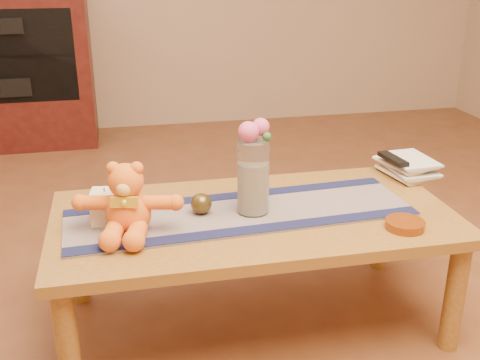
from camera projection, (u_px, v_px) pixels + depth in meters
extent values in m
plane|color=brown|center=(253.00, 321.00, 2.21)|extent=(5.50, 5.50, 0.00)
cube|color=brown|center=(254.00, 218.00, 2.05)|extent=(1.40, 0.70, 0.04)
cylinder|color=brown|center=(68.00, 346.00, 1.74)|extent=(0.07, 0.07, 0.41)
cylinder|color=brown|center=(455.00, 297.00, 1.99)|extent=(0.07, 0.07, 0.41)
cylinder|color=brown|center=(77.00, 254.00, 2.27)|extent=(0.07, 0.07, 0.41)
cylinder|color=brown|center=(382.00, 224.00, 2.52)|extent=(0.07, 0.07, 0.41)
cube|color=#181C45|center=(241.00, 213.00, 2.04)|extent=(1.22, 0.41, 0.01)
cube|color=#13163A|center=(252.00, 230.00, 1.90)|extent=(1.20, 0.12, 0.00)
cube|color=#13163A|center=(230.00, 196.00, 2.16)|extent=(1.20, 0.12, 0.00)
cube|color=#FBE1B9|center=(106.00, 207.00, 1.94)|extent=(0.10, 0.10, 0.11)
cylinder|color=black|center=(104.00, 190.00, 1.92)|extent=(0.00, 0.00, 0.01)
cylinder|color=silver|center=(253.00, 177.00, 1.99)|extent=(0.11, 0.11, 0.26)
cylinder|color=beige|center=(253.00, 187.00, 2.00)|extent=(0.09, 0.09, 0.18)
sphere|color=#D74C7A|center=(248.00, 132.00, 1.92)|extent=(0.07, 0.07, 0.07)
sphere|color=#D74C7A|center=(261.00, 127.00, 1.93)|extent=(0.06, 0.06, 0.06)
sphere|color=#506AAE|center=(254.00, 129.00, 1.97)|extent=(0.04, 0.04, 0.04)
sphere|color=#506AAE|center=(243.00, 134.00, 1.95)|extent=(0.04, 0.04, 0.04)
sphere|color=#33662D|center=(267.00, 136.00, 1.92)|extent=(0.03, 0.03, 0.03)
sphere|color=#473A17|center=(201.00, 204.00, 2.01)|extent=(0.09, 0.09, 0.07)
imported|color=#F9E6C0|center=(390.00, 175.00, 2.36)|extent=(0.20, 0.25, 0.02)
imported|color=#F9E6C0|center=(392.00, 171.00, 2.35)|extent=(0.17, 0.23, 0.02)
imported|color=#F9E6C0|center=(389.00, 167.00, 2.34)|extent=(0.21, 0.25, 0.02)
imported|color=#F9E6C0|center=(392.00, 162.00, 2.33)|extent=(0.18, 0.24, 0.02)
cube|color=black|center=(393.00, 159.00, 2.32)|extent=(0.06, 0.16, 0.02)
cylinder|color=#BF5914|center=(405.00, 224.00, 1.93)|extent=(0.17, 0.17, 0.03)
cube|color=black|center=(2.00, 68.00, 4.03)|extent=(1.20, 0.50, 1.10)
cube|color=black|center=(1.00, 84.00, 3.94)|extent=(0.42, 0.28, 0.12)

